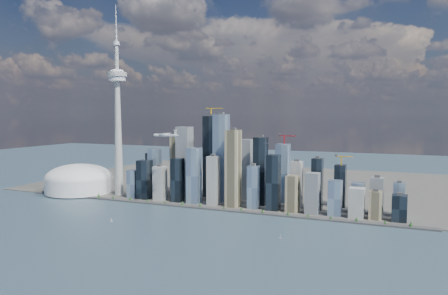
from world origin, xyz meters
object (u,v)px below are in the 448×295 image
at_px(needle_tower, 118,116).
at_px(dome_stadium, 79,180).
at_px(airplane, 166,135).
at_px(sailboat_east, 281,237).
at_px(sailboat_west, 111,220).

xyz_separation_m(needle_tower, dome_stadium, (-140.00, -10.00, -196.40)).
distance_m(dome_stadium, airplane, 413.04).
height_order(needle_tower, dome_stadium, needle_tower).
bearing_deg(dome_stadium, needle_tower, 4.09).
bearing_deg(sailboat_east, dome_stadium, -178.21).
height_order(dome_stadium, sailboat_east, dome_stadium).
xyz_separation_m(needle_tower, sailboat_east, (556.70, -243.17, -232.60)).
bearing_deg(needle_tower, sailboat_east, -23.60).
distance_m(needle_tower, dome_stadium, 241.40).
bearing_deg(sailboat_east, needle_tower, 176.70).
distance_m(airplane, sailboat_west, 242.31).
height_order(needle_tower, sailboat_west, needle_tower).
relative_size(dome_stadium, sailboat_west, 20.11).
height_order(needle_tower, sailboat_east, needle_tower).
relative_size(dome_stadium, sailboat_east, 19.83).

